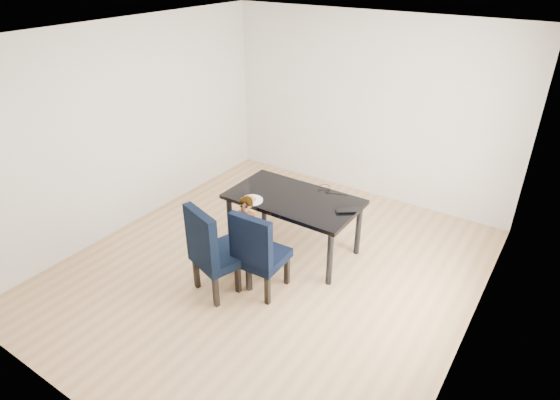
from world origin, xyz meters
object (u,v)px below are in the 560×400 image
Objects in this scene: chair_left at (221,249)px; chair_right at (262,250)px; child at (247,234)px; laptop at (348,208)px; plate at (252,200)px; dining_table at (293,224)px.

chair_left reaches higher than chair_right.
chair_right is 0.42m from child.
chair_right is at bearing 22.17° from laptop.
chair_right is 3.36× the size of laptop.
chair_left is 4.01× the size of plate.
chair_left is (-0.23, -1.11, 0.17)m from dining_table.
dining_table is 0.87m from chair_right.
dining_table is 0.79m from laptop.
plate is (-0.51, 0.50, 0.24)m from chair_right.
chair_left is at bearing 15.22° from laptop.
chair_right reaches higher than dining_table.
dining_table is at bearing 96.50° from chair_right.
chair_right is 0.75m from plate.
dining_table is 5.23× the size of laptop.
laptop reaches higher than dining_table.
chair_right is 1.12m from laptop.
dining_table is 1.48× the size of chair_left.
chair_left is 1.13× the size of child.
chair_right is (0.13, -0.85, 0.14)m from dining_table.
dining_table is 5.93× the size of plate.
dining_table is 1.15m from chair_left.
chair_right reaches higher than plate.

